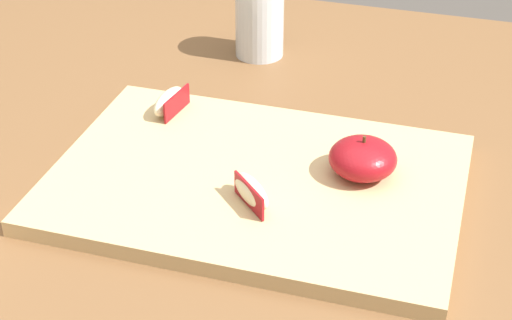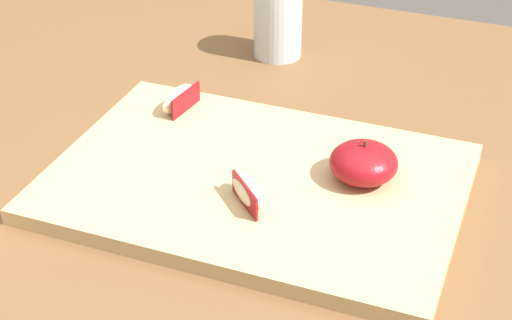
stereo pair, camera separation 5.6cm
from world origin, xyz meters
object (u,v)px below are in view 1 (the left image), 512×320
apple_half_skin_up (363,158)px  apple_wedge_left (255,192)px  cutting_board (256,183)px  drinking_glass_water (260,20)px  apple_wedge_front (169,102)px

apple_half_skin_up → apple_wedge_left: (-0.09, -0.08, -0.01)m
cutting_board → apple_half_skin_up: bearing=18.4°
cutting_board → drinking_glass_water: 0.34m
apple_wedge_front → cutting_board: bearing=-36.5°
apple_half_skin_up → apple_wedge_front: bearing=164.7°
cutting_board → apple_wedge_left: apple_wedge_left is taller
drinking_glass_water → apple_wedge_front: bearing=-102.1°
apple_wedge_left → drinking_glass_water: (-0.11, 0.37, 0.02)m
cutting_board → apple_half_skin_up: size_ratio=5.97×
apple_wedge_left → cutting_board: bearing=105.1°
apple_half_skin_up → drinking_glass_water: drinking_glass_water is taller
cutting_board → apple_half_skin_up: 0.12m
apple_wedge_left → drinking_glass_water: drinking_glass_water is taller
apple_half_skin_up → apple_wedge_left: 0.13m
cutting_board → apple_wedge_left: size_ratio=7.39×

